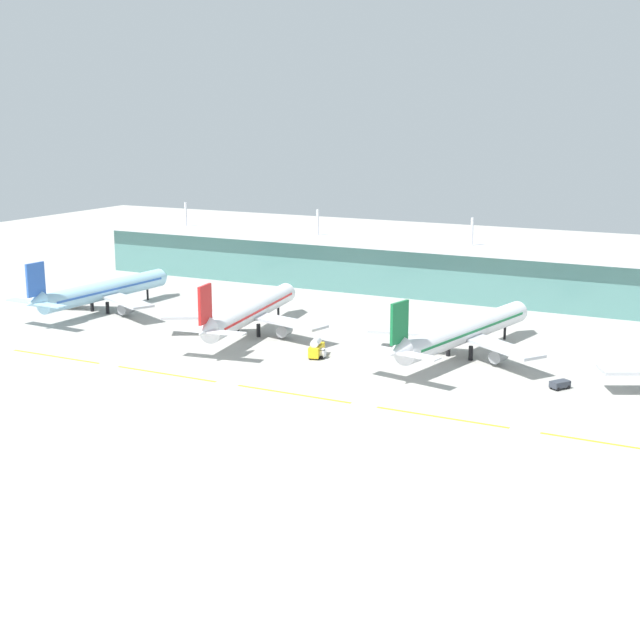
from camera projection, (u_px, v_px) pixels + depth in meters
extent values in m
plane|color=#A8A59E|center=(324.00, 385.00, 202.69)|extent=(600.00, 600.00, 0.00)
cube|color=slate|center=(475.00, 273.00, 298.13)|extent=(280.00, 28.00, 16.07)
cube|color=silver|center=(477.00, 246.00, 296.11)|extent=(288.00, 34.00, 1.80)
cylinder|color=silver|center=(186.00, 214.00, 339.41)|extent=(0.90, 0.90, 9.00)
cylinder|color=silver|center=(318.00, 222.00, 314.72)|extent=(0.90, 0.90, 9.00)
cylinder|color=silver|center=(472.00, 232.00, 290.03)|extent=(0.90, 0.90, 9.00)
cylinder|color=#9ED1EA|center=(106.00, 290.00, 276.88)|extent=(8.87, 50.98, 5.80)
cone|color=#9ED1EA|center=(164.00, 276.00, 299.87)|extent=(5.74, 4.33, 5.51)
cone|color=#9ED1EA|center=(34.00, 303.00, 252.77)|extent=(5.32, 6.91, 5.72)
cube|color=#2D5BB7|center=(36.00, 280.00, 252.16)|extent=(1.09, 6.43, 9.50)
cube|color=#9ED1EA|center=(22.00, 301.00, 255.95)|extent=(10.18, 3.80, 0.36)
cube|color=#9ED1EA|center=(50.00, 305.00, 250.52)|extent=(10.18, 3.80, 0.36)
cube|color=#B7BABF|center=(67.00, 293.00, 279.37)|extent=(24.92, 14.07, 0.70)
cylinder|color=gray|center=(74.00, 301.00, 280.62)|extent=(3.47, 4.69, 3.20)
cube|color=#B7BABF|center=(126.00, 301.00, 267.54)|extent=(24.59, 16.46, 0.70)
cylinder|color=gray|center=(126.00, 309.00, 269.97)|extent=(3.47, 4.69, 3.20)
cylinder|color=black|center=(148.00, 294.00, 293.92)|extent=(0.70, 0.70, 3.60)
cylinder|color=black|center=(92.00, 306.00, 276.99)|extent=(1.10, 1.10, 3.60)
cylinder|color=black|center=(108.00, 308.00, 273.84)|extent=(1.10, 1.10, 3.60)
cube|color=#2D5BB7|center=(106.00, 289.00, 276.79)|extent=(8.60, 45.92, 0.60)
cylinder|color=white|center=(252.00, 311.00, 248.15)|extent=(13.48, 54.16, 5.80)
cone|color=white|center=(289.00, 291.00, 274.87)|extent=(6.03, 4.75, 5.51)
cone|color=white|center=(204.00, 331.00, 220.24)|extent=(5.83, 7.27, 5.72)
cube|color=red|center=(205.00, 304.00, 219.71)|extent=(1.61, 6.43, 9.50)
cube|color=white|center=(185.00, 329.00, 222.46)|extent=(10.36, 4.60, 0.36)
cube|color=white|center=(225.00, 333.00, 219.03)|extent=(10.36, 4.60, 0.36)
cube|color=#B7BABF|center=(205.00, 315.00, 248.10)|extent=(24.16, 17.97, 0.70)
cylinder|color=gray|center=(212.00, 325.00, 249.69)|extent=(3.81, 4.91, 3.20)
cube|color=#B7BABF|center=(287.00, 322.00, 240.62)|extent=(24.93, 12.31, 0.70)
cylinder|color=gray|center=(284.00, 330.00, 242.96)|extent=(3.81, 4.91, 3.20)
cylinder|color=black|center=(278.00, 312.00, 267.87)|extent=(0.70, 0.70, 3.60)
cylinder|color=black|center=(237.00, 329.00, 247.44)|extent=(1.10, 1.10, 3.60)
cylinder|color=black|center=(258.00, 330.00, 245.44)|extent=(1.10, 1.10, 3.60)
cube|color=red|center=(252.00, 309.00, 248.06)|extent=(12.75, 48.84, 0.60)
cylinder|color=silver|center=(466.00, 331.00, 225.41)|extent=(17.14, 56.82, 5.80)
cone|color=silver|center=(521.00, 310.00, 248.58)|extent=(6.20, 5.03, 5.51)
cone|color=silver|center=(396.00, 351.00, 201.20)|extent=(6.17, 7.49, 5.72)
cube|color=#146B38|center=(399.00, 323.00, 200.51)|extent=(1.98, 6.41, 9.50)
cube|color=silver|center=(378.00, 348.00, 204.97)|extent=(10.44, 5.15, 0.36)
cube|color=silver|center=(418.00, 356.00, 198.29)|extent=(10.44, 5.15, 0.36)
cube|color=#B7BABF|center=(416.00, 332.00, 229.61)|extent=(24.83, 11.01, 0.70)
cylinder|color=gray|center=(423.00, 342.00, 230.61)|extent=(4.04, 5.05, 3.20)
cube|color=#B7BABF|center=(501.00, 347.00, 215.05)|extent=(23.75, 18.96, 0.70)
cylinder|color=gray|center=(499.00, 356.00, 217.50)|extent=(4.04, 5.05, 3.20)
cylinder|color=black|center=(505.00, 333.00, 242.70)|extent=(0.70, 0.70, 3.60)
cylinder|color=black|center=(448.00, 349.00, 226.12)|extent=(1.10, 1.10, 3.60)
cylinder|color=black|center=(471.00, 353.00, 222.24)|extent=(1.10, 1.10, 3.60)
cube|color=#146B38|center=(466.00, 329.00, 225.32)|extent=(16.03, 51.26, 0.60)
cube|color=yellow|center=(56.00, 357.00, 225.87)|extent=(28.00, 0.70, 0.04)
cube|color=yellow|center=(166.00, 374.00, 210.88)|extent=(28.00, 0.70, 0.04)
cube|color=yellow|center=(293.00, 394.00, 195.89)|extent=(28.00, 0.70, 0.04)
cube|color=yellow|center=(441.00, 417.00, 180.90)|extent=(28.00, 0.70, 0.04)
cube|color=yellow|center=(616.00, 445.00, 165.91)|extent=(28.00, 0.70, 0.04)
cube|color=gold|center=(317.00, 350.00, 225.40)|extent=(4.18, 7.60, 2.60)
cylinder|color=silver|center=(316.00, 342.00, 224.15)|extent=(2.86, 4.35, 2.00)
cylinder|color=black|center=(314.00, 352.00, 228.35)|extent=(0.55, 0.96, 0.90)
cylinder|color=black|center=(323.00, 353.00, 227.81)|extent=(0.55, 0.96, 0.90)
cylinder|color=black|center=(310.00, 357.00, 223.58)|extent=(0.55, 0.96, 0.90)
cylinder|color=black|center=(319.00, 358.00, 223.04)|extent=(0.55, 0.96, 0.90)
cube|color=silver|center=(318.00, 353.00, 224.48)|extent=(3.74, 2.11, 1.60)
cube|color=silver|center=(318.00, 349.00, 224.22)|extent=(3.39, 2.08, 0.16)
cylinder|color=black|center=(324.00, 356.00, 224.93)|extent=(0.93, 0.43, 0.90)
cylinder|color=black|center=(322.00, 357.00, 223.47)|extent=(0.93, 0.43, 0.90)
cylinder|color=black|center=(315.00, 355.00, 225.85)|extent=(0.93, 0.43, 0.90)
cylinder|color=black|center=(312.00, 356.00, 224.38)|extent=(0.93, 0.43, 0.90)
cube|color=#333842|center=(560.00, 384.00, 199.28)|extent=(4.42, 5.00, 1.40)
cylinder|color=black|center=(558.00, 389.00, 197.78)|extent=(0.79, 0.94, 0.90)
cylinder|color=black|center=(551.00, 387.00, 199.60)|extent=(0.79, 0.94, 0.90)
cylinder|color=black|center=(568.00, 387.00, 199.27)|extent=(0.79, 0.94, 0.90)
cylinder|color=black|center=(561.00, 385.00, 201.10)|extent=(0.79, 0.94, 0.90)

